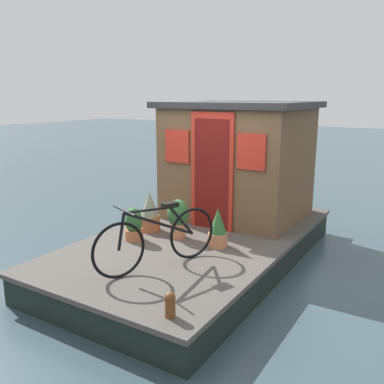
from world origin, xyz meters
name	(u,v)px	position (x,y,z in m)	size (l,w,h in m)	color
ground_plane	(199,262)	(0.00, 0.00, 0.00)	(60.00, 60.00, 0.00)	#384C54
houseboat_deck	(199,248)	(0.00, 0.00, 0.22)	(4.86, 2.65, 0.43)	#4C4742
houseboat_cabin	(239,159)	(1.32, 0.00, 1.41)	(2.05, 2.32, 1.94)	brown
bicycle	(158,238)	(-1.29, -0.19, 0.80)	(1.57, 0.74, 0.80)	black
potted_plant_rosemary	(134,225)	(-0.68, 0.68, 0.65)	(0.26, 0.26, 0.48)	#B2603D
potted_plant_basil	(178,217)	(-0.26, 0.20, 0.74)	(0.31, 0.31, 0.57)	#C6754C
potted_plant_thyme	(150,213)	(-0.21, 0.75, 0.72)	(0.31, 0.31, 0.61)	#B2603D
potted_plant_sage	(218,229)	(-0.29, -0.47, 0.69)	(0.27, 0.27, 0.54)	#C6754C
mooring_bollard	(170,303)	(-2.17, -0.97, 0.56)	(0.11, 0.11, 0.25)	brown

